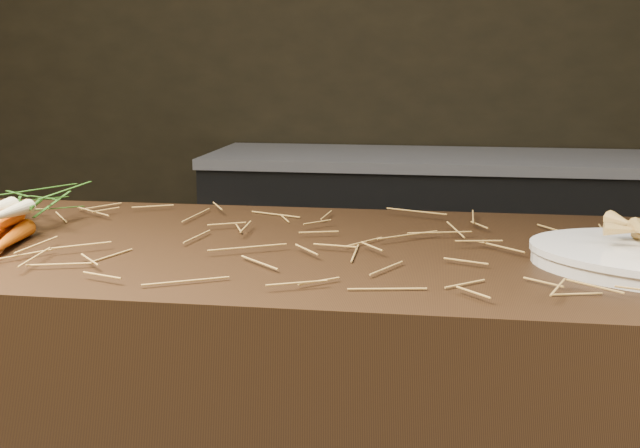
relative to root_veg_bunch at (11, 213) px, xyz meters
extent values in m
cube|color=black|center=(0.43, 2.21, 0.46)|extent=(5.00, 0.04, 2.80)
cube|color=black|center=(0.73, 1.89, -0.54)|extent=(1.80, 0.60, 0.80)
cube|color=#99999E|center=(0.73, 1.89, -0.12)|extent=(1.82, 0.62, 0.04)
cone|color=#E65A17|center=(0.05, -0.12, -0.03)|extent=(0.09, 0.25, 0.03)
cone|color=beige|center=(0.05, -0.11, 0.02)|extent=(0.06, 0.23, 0.04)
ellipsoid|color=#2D691B|center=(-0.01, 0.09, 0.00)|extent=(0.18, 0.23, 0.08)
camera|label=1|loc=(0.76, -1.30, 0.27)|focal=45.00mm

